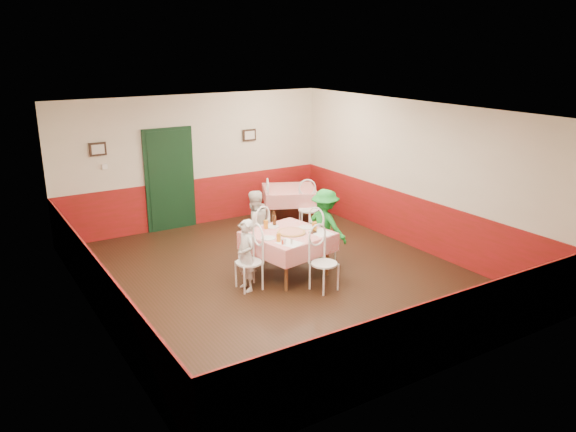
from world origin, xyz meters
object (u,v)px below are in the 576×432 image
chair_left (249,262)px  chair_far (256,238)px  main_table (288,254)px  chair_second_b (308,210)px  diner_far (254,226)px  glass_c (266,224)px  second_table (289,205)px  glass_a (279,238)px  pizza (291,232)px  diner_right (325,226)px  beer_bottle (274,219)px  chair_second_a (260,207)px  glass_b (314,227)px  chair_near (324,264)px  diner_left (246,255)px  chair_right (323,239)px  wallet (313,232)px

chair_left → chair_far: size_ratio=1.00×
main_table → chair_second_b: (1.62, 1.79, 0.08)m
chair_second_b → diner_far: 2.02m
main_table → glass_c: size_ratio=8.26×
second_table → glass_a: (-1.99, -2.85, 0.45)m
pizza → diner_far: bearing=102.2°
second_table → diner_far: bearing=-137.1°
chair_far → diner_far: 0.21m
chair_second_b → diner_right: 1.80m
pizza → diner_far: 0.97m
pizza → beer_bottle: beer_bottle is taller
chair_second_a → glass_b: 2.77m
chair_near → glass_a: chair_near is taller
chair_left → diner_left: size_ratio=0.77×
diner_right → glass_a: bearing=92.3°
second_table → glass_b: bearing=-113.8°
chair_near → chair_second_a: (0.71, 3.38, 0.00)m
diner_left → diner_far: diner_far is taller
pizza → glass_c: (-0.25, 0.43, 0.06)m
chair_right → glass_b: 0.65m
main_table → wallet: size_ratio=11.09×
diner_right → main_table: bearing=82.3°
main_table → beer_bottle: 0.67m
glass_a → chair_far: bearing=79.7°
pizza → glass_b: 0.41m
chair_second_a → diner_far: bearing=-7.0°
glass_c → diner_right: bearing=-10.8°
wallet → beer_bottle: bearing=107.2°
main_table → wallet: (0.35, -0.23, 0.40)m
chair_right → glass_b: size_ratio=5.82×
diner_left → chair_right: bearing=101.3°
chair_second_a → glass_b: size_ratio=5.82×
chair_second_b → diner_left: bearing=-116.9°
second_table → glass_c: bearing=-130.2°
chair_left → glass_b: 1.31m
glass_a → glass_c: size_ratio=0.91×
chair_far → chair_second_a: size_ratio=1.00×
second_table → diner_right: size_ratio=0.83×
main_table → pizza: 0.41m
chair_right → chair_second_a: size_ratio=1.00×
chair_second_b → beer_bottle: 2.16m
chair_far → chair_near: 1.70m
chair_left → chair_far: same height
main_table → glass_a: glass_a is taller
chair_right → glass_a: 1.34m
chair_second_a → glass_c: glass_c is taller
chair_second_b → diner_right: bearing=-89.3°
glass_b → beer_bottle: bearing=125.1°
second_table → diner_far: size_ratio=0.85×
glass_c → chair_second_a: bearing=63.5°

